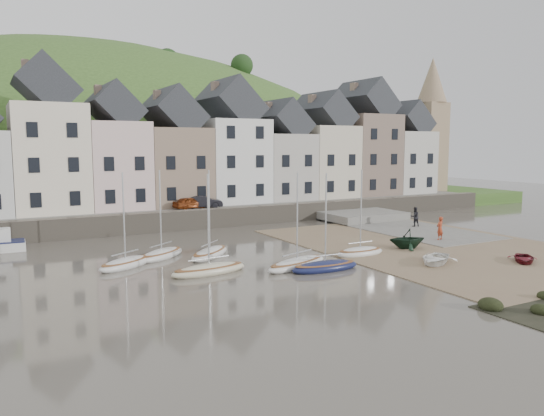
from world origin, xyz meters
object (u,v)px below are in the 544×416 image
person_red (440,228)px  person_dark (415,217)px  car_right (204,202)px  sailboat_0 (125,263)px  rowboat_white (435,259)px  rowboat_green (407,239)px  car_left (190,203)px  rowboat_red (524,258)px

person_red → person_dark: 7.06m
car_right → sailboat_0: bearing=159.2°
sailboat_0 → person_dark: 28.20m
car_right → rowboat_white: bearing=-148.4°
sailboat_0 → rowboat_green: bearing=-12.0°
rowboat_white → sailboat_0: bearing=-145.1°
sailboat_0 → rowboat_white: bearing=-26.6°
rowboat_green → car_left: car_left is taller
rowboat_white → person_dark: bearing=112.5°
car_right → person_red: bearing=-127.3°
rowboat_red → car_left: (-13.70, 26.61, 1.85)m
car_left → rowboat_red: bearing=-165.9°
sailboat_0 → person_red: 24.93m
rowboat_white → rowboat_green: bearing=128.8°
person_red → rowboat_white: bearing=30.9°
sailboat_0 → person_red: sailboat_0 is taller
rowboat_red → person_dark: (4.47, 14.80, 0.70)m
sailboat_0 → person_dark: size_ratio=3.46×
sailboat_0 → car_right: bearing=53.2°
person_red → car_right: (-13.47, 18.07, 1.15)m
rowboat_white → car_right: (-6.75, 24.10, 1.80)m
sailboat_0 → rowboat_green: sailboat_0 is taller
person_red → car_left: bearing=-61.5°
car_left → person_red: bearing=-153.7°
rowboat_green → car_left: (-10.19, 19.33, 1.37)m
rowboat_red → car_left: bearing=165.3°
person_red → person_dark: size_ratio=1.03×
person_dark → rowboat_red: bearing=87.3°
rowboat_red → car_right: 29.36m
rowboat_white → car_left: car_left is taller
sailboat_0 → rowboat_white: 20.15m
rowboat_red → rowboat_green: bearing=163.8°
rowboat_green → person_dark: 10.97m
person_red → person_dark: (3.26, 6.26, -0.03)m
sailboat_0 → car_left: bearing=56.9°
rowboat_red → car_left: size_ratio=0.77×
rowboat_green → person_dark: bearing=147.6°
rowboat_green → car_right: size_ratio=0.77×
rowboat_white → rowboat_green: (1.99, 4.76, 0.41)m
person_dark → sailboat_0: bearing=20.8°
person_red → person_dark: person_red is taller
rowboat_white → person_dark: person_dark is taller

